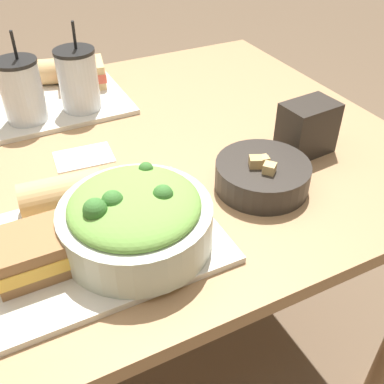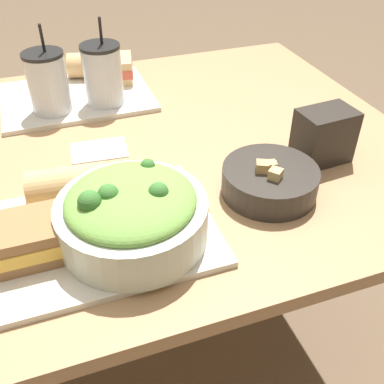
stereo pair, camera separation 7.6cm
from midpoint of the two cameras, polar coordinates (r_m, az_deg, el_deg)
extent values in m
plane|color=brown|center=(1.56, -11.60, -20.81)|extent=(12.00, 12.00, 0.00)
cube|color=#A37A51|center=(1.01, -16.89, 2.77)|extent=(1.47, 1.00, 0.03)
cylinder|color=#A37A51|center=(1.76, 3.69, 5.38)|extent=(0.06, 0.06, 0.74)
cube|color=beige|center=(0.78, -13.95, -6.22)|extent=(0.38, 0.29, 0.01)
cube|color=beige|center=(1.25, -19.24, 10.44)|extent=(0.38, 0.29, 0.01)
cylinder|color=beige|center=(0.74, -10.04, -4.23)|extent=(0.25, 0.25, 0.07)
ellipsoid|color=#6B9E42|center=(0.71, -10.40, -1.76)|extent=(0.21, 0.21, 0.05)
sphere|color=#38702D|center=(0.76, -8.75, 2.79)|extent=(0.03, 0.03, 0.03)
sphere|color=#38702D|center=(0.69, -13.03, -1.22)|extent=(0.03, 0.03, 0.03)
sphere|color=#38702D|center=(0.68, -15.36, -2.35)|extent=(0.04, 0.04, 0.04)
sphere|color=#38702D|center=(0.69, -6.87, -0.49)|extent=(0.03, 0.03, 0.03)
cube|color=beige|center=(0.70, -13.81, -2.22)|extent=(0.04, 0.05, 0.01)
cube|color=beige|center=(0.69, -11.93, -2.68)|extent=(0.06, 0.06, 0.01)
cylinder|color=#2D2823|center=(0.88, 6.45, 2.03)|extent=(0.18, 0.18, 0.05)
cylinder|color=#5B2D19|center=(0.86, 6.55, 3.15)|extent=(0.17, 0.17, 0.01)
cube|color=tan|center=(0.83, 7.23, 2.82)|extent=(0.03, 0.03, 0.02)
cube|color=tan|center=(0.86, 6.51, 3.84)|extent=(0.02, 0.02, 0.02)
cube|color=tan|center=(0.86, 6.62, 3.82)|extent=(0.02, 0.02, 0.02)
cube|color=tan|center=(0.85, 5.50, 3.65)|extent=(0.03, 0.03, 0.02)
cube|color=olive|center=(0.76, -21.73, -8.38)|extent=(0.12, 0.10, 0.02)
cube|color=#EFB742|center=(0.74, -22.11, -7.19)|extent=(0.13, 0.10, 0.02)
cube|color=olive|center=(0.73, -22.51, -5.94)|extent=(0.12, 0.10, 0.02)
cylinder|color=tan|center=(0.84, -18.72, -0.39)|extent=(0.15, 0.08, 0.07)
cylinder|color=beige|center=(0.84, -14.11, 0.66)|extent=(0.01, 0.06, 0.06)
cube|color=tan|center=(1.32, -15.37, 13.38)|extent=(0.14, 0.13, 0.02)
cube|color=#C64C38|center=(1.31, -15.53, 14.25)|extent=(0.14, 0.13, 0.02)
cube|color=tan|center=(1.30, -15.69, 15.14)|extent=(0.14, 0.13, 0.02)
cylinder|color=tan|center=(1.34, -17.83, 14.41)|extent=(0.14, 0.10, 0.07)
cylinder|color=beige|center=(1.33, -15.11, 14.80)|extent=(0.02, 0.06, 0.06)
cylinder|color=silver|center=(1.15, -22.60, 11.55)|extent=(0.10, 0.10, 0.14)
cylinder|color=black|center=(1.15, -22.50, 11.18)|extent=(0.08, 0.08, 0.11)
cylinder|color=black|center=(1.12, -23.51, 14.89)|extent=(0.10, 0.10, 0.01)
cylinder|color=black|center=(1.11, -23.57, 16.52)|extent=(0.01, 0.02, 0.07)
cylinder|color=silver|center=(1.16, -16.11, 13.31)|extent=(0.10, 0.10, 0.14)
cylinder|color=#701E47|center=(1.17, -16.03, 12.92)|extent=(0.08, 0.08, 0.12)
cylinder|color=black|center=(1.14, -16.77, 16.72)|extent=(0.10, 0.10, 0.01)
cylinder|color=black|center=(1.13, -16.71, 18.34)|extent=(0.01, 0.02, 0.07)
cube|color=#28231E|center=(0.99, 12.29, 7.87)|extent=(0.12, 0.09, 0.11)
cube|color=white|center=(1.01, -15.71, 4.23)|extent=(0.13, 0.10, 0.00)
camera|label=1|loc=(0.04, -92.86, -2.20)|focal=42.00mm
camera|label=2|loc=(0.04, 87.14, 2.20)|focal=42.00mm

